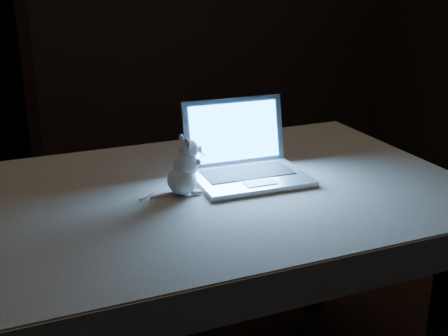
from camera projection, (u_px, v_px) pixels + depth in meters
name	position (u px, v px, depth m)	size (l,w,h in m)	color
table	(213.00, 301.00, 2.06)	(1.53, 0.98, 0.82)	black
tablecloth	(196.00, 209.00, 1.90)	(1.64, 1.10, 0.11)	#B9AD98
laptop	(251.00, 145.00, 1.94)	(0.36, 0.32, 0.25)	#B5B4B9
plush_mouse	(182.00, 166.00, 1.84)	(0.14, 0.14, 0.18)	white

